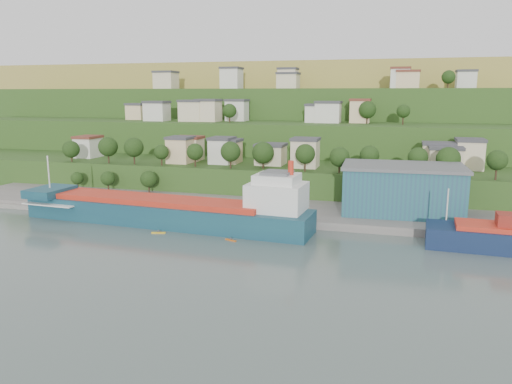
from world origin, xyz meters
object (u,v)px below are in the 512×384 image
(cargo_ship_near, at_px, (173,213))
(caravan, at_px, (76,196))
(kayak_orange, at_px, (231,240))
(warehouse, at_px, (402,189))

(cargo_ship_near, relative_size, caravan, 14.13)
(kayak_orange, bearing_deg, warehouse, 60.39)
(warehouse, bearing_deg, cargo_ship_near, -161.70)
(caravan, height_order, kayak_orange, caravan)
(cargo_ship_near, height_order, kayak_orange, cargo_ship_near)
(warehouse, distance_m, kayak_orange, 48.90)
(caravan, bearing_deg, kayak_orange, -11.30)
(cargo_ship_near, relative_size, kayak_orange, 26.22)
(warehouse, bearing_deg, caravan, -178.16)
(cargo_ship_near, height_order, caravan, cargo_ship_near)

